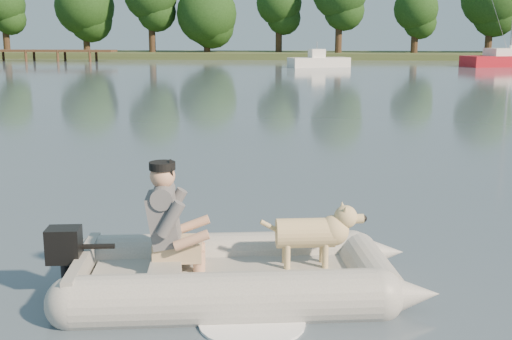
# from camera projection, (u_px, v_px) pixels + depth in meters

# --- Properties ---
(water) EXTENTS (160.00, 160.00, 0.00)m
(water) POSITION_uv_depth(u_px,v_px,m) (216.00, 280.00, 6.71)
(water) COLOR slate
(water) RESTS_ON ground
(shore_bank) EXTENTS (160.00, 12.00, 0.70)m
(shore_bank) POSITION_uv_depth(u_px,v_px,m) (302.00, 55.00, 67.08)
(shore_bank) COLOR #47512D
(shore_bank) RESTS_ON water
(dock) EXTENTS (18.00, 2.00, 1.04)m
(dock) POSITION_uv_depth(u_px,v_px,m) (20.00, 55.00, 59.41)
(dock) COLOR #4C331E
(dock) RESTS_ON water
(treeline) EXTENTS (84.66, 7.35, 9.27)m
(treeline) POSITION_uv_depth(u_px,v_px,m) (359.00, 5.00, 64.64)
(treeline) COLOR #332316
(treeline) RESTS_ON shore_bank
(dinghy) EXTENTS (5.17, 3.92, 1.41)m
(dinghy) POSITION_uv_depth(u_px,v_px,m) (239.00, 234.00, 6.29)
(dinghy) COLOR gray
(dinghy) RESTS_ON water
(man) EXTENTS (0.83, 0.74, 1.10)m
(man) POSITION_uv_depth(u_px,v_px,m) (166.00, 215.00, 6.26)
(man) COLOR #58595D
(man) RESTS_ON dinghy
(dog) EXTENTS (0.99, 0.48, 0.63)m
(dog) POSITION_uv_depth(u_px,v_px,m) (305.00, 238.00, 6.40)
(dog) COLOR tan
(dog) RESTS_ON dinghy
(outboard_motor) EXTENTS (0.46, 0.36, 0.80)m
(outboard_motor) POSITION_uv_depth(u_px,v_px,m) (65.00, 265.00, 6.24)
(outboard_motor) COLOR black
(outboard_motor) RESTS_ON dinghy
(motorboat) EXTENTS (5.06, 3.49, 2.00)m
(motorboat) POSITION_uv_depth(u_px,v_px,m) (319.00, 55.00, 48.63)
(motorboat) COLOR white
(motorboat) RESTS_ON water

